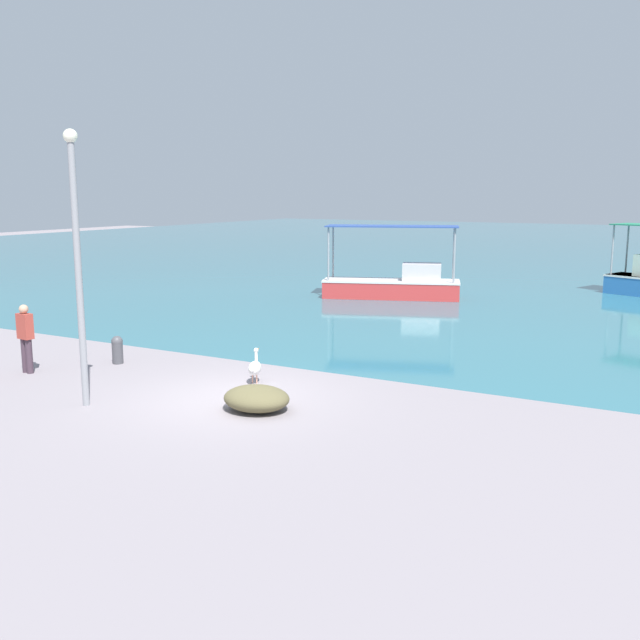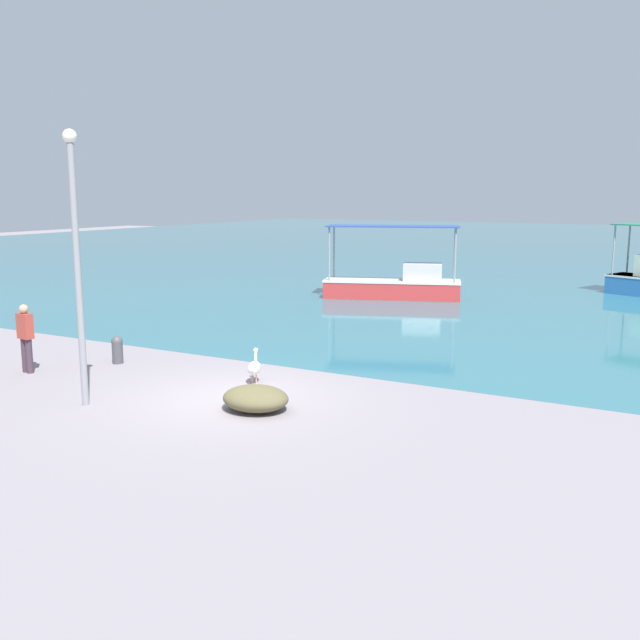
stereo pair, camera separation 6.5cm
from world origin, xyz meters
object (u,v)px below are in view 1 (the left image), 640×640
net_pile (257,398)px  fisherman_standing (26,336)px  pelican (255,367)px  mooring_bollard (117,349)px  lamp_post (77,254)px  fishing_boat_far_left (395,283)px

net_pile → fisherman_standing: bearing=-178.9°
fisherman_standing → net_pile: (6.62, 0.12, -0.66)m
pelican → mooring_bollard: (-4.19, -0.08, 0.01)m
lamp_post → net_pile: bearing=23.0°
fisherman_standing → net_pile: fisherman_standing is taller
pelican → net_pile: bearing=-55.4°
fishing_boat_far_left → fisherman_standing: bearing=-100.7°
pelican → fisherman_standing: (-5.42, -1.86, 0.53)m
fishing_boat_far_left → fisherman_standing: size_ratio=3.46×
lamp_post → mooring_bollard: 4.61m
pelican → mooring_bollard: bearing=-178.9°
fishing_boat_far_left → fisherman_standing: 16.25m
lamp_post → net_pile: 4.61m
fishing_boat_far_left → net_pile: fishing_boat_far_left is taller
fishing_boat_far_left → pelican: size_ratio=7.31×
fishing_boat_far_left → lamp_post: bearing=-89.0°
net_pile → mooring_bollard: bearing=163.0°
mooring_bollard → fisherman_standing: (-1.23, -1.77, 0.52)m
fishing_boat_far_left → mooring_bollard: bearing=-97.2°
mooring_bollard → net_pile: bearing=-17.0°
mooring_bollard → net_pile: 5.63m
fishing_boat_far_left → mooring_bollard: (-1.79, -14.19, -0.26)m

